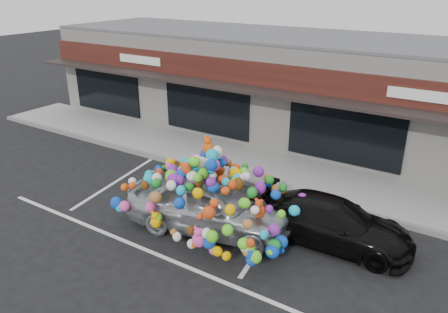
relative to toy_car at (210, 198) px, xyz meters
The scene contains 9 objects.
ground 1.70m from the toy_car, 157.45° to the left, with size 90.00×90.00×0.00m, color black.
shop_building 9.15m from the toy_car, 98.15° to the left, with size 24.00×7.20×4.31m.
sidewalk 4.80m from the toy_car, 105.84° to the left, with size 26.00×3.00×0.15m, color gray.
kerb 3.41m from the toy_car, 112.98° to the left, with size 26.00×0.18×0.16m, color slate.
parking_stripe_left 4.65m from the toy_car, behind, with size 0.12×4.40×0.01m, color silver.
parking_stripe_mid 1.94m from the toy_car, 25.88° to the left, with size 0.12×4.40×0.01m, color silver.
lane_line 2.13m from the toy_car, 68.00° to the right, with size 14.00×0.12×0.01m, color silver.
toy_car is the anchor object (origin of this frame).
black_sedan 3.31m from the toy_car, 21.03° to the left, with size 4.19×1.71×1.22m, color black.
Camera 1 is at (7.33, -9.26, 6.57)m, focal length 35.00 mm.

